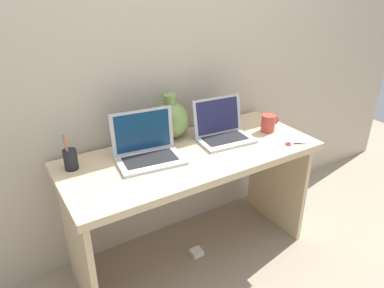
{
  "coord_description": "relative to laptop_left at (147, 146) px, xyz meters",
  "views": [
    {
      "loc": [
        -0.91,
        -1.49,
        1.62
      ],
      "look_at": [
        0.0,
        0.0,
        0.77
      ],
      "focal_mm": 33.96,
      "sensor_mm": 36.0,
      "label": 1
    }
  ],
  "objects": [
    {
      "name": "ground_plane",
      "position": [
        0.23,
        -0.08,
        -0.78
      ],
      "size": [
        6.0,
        6.0,
        0.0
      ],
      "primitive_type": "plane",
      "color": "gray"
    },
    {
      "name": "back_wall",
      "position": [
        0.23,
        0.26,
        0.42
      ],
      "size": [
        4.4,
        0.04,
        2.4
      ],
      "primitive_type": "cube",
      "color": "#BCAD99",
      "rests_on": "ground"
    },
    {
      "name": "desk",
      "position": [
        0.23,
        -0.08,
        -0.22
      ],
      "size": [
        1.41,
        0.6,
        0.72
      ],
      "color": "#D1B78C",
      "rests_on": "ground"
    },
    {
      "name": "laptop_left",
      "position": [
        0.0,
        0.0,
        0.0
      ],
      "size": [
        0.36,
        0.27,
        0.24
      ],
      "color": "#B2B2B7",
      "rests_on": "desk"
    },
    {
      "name": "laptop_right",
      "position": [
        0.47,
        -0.01,
        -0.0
      ],
      "size": [
        0.33,
        0.26,
        0.23
      ],
      "color": "#B2B2B7",
      "rests_on": "desk"
    },
    {
      "name": "green_vase",
      "position": [
        0.23,
        0.16,
        0.04
      ],
      "size": [
        0.22,
        0.22,
        0.26
      ],
      "color": "#75934C",
      "rests_on": "desk"
    },
    {
      "name": "coffee_mug",
      "position": [
        0.78,
        -0.08,
        -0.01
      ],
      "size": [
        0.13,
        0.08,
        0.1
      ],
      "color": "#B23D33",
      "rests_on": "desk"
    },
    {
      "name": "pen_cup",
      "position": [
        -0.37,
        0.09,
        -0.01
      ],
      "size": [
        0.07,
        0.07,
        0.19
      ],
      "color": "black",
      "rests_on": "desk"
    },
    {
      "name": "scissors",
      "position": [
        0.77,
        -0.29,
        -0.06
      ],
      "size": [
        0.14,
        0.09,
        0.01
      ],
      "color": "#B7B7BC",
      "rests_on": "desk"
    },
    {
      "name": "power_brick",
      "position": [
        0.25,
        -0.09,
        -0.77
      ],
      "size": [
        0.07,
        0.07,
        0.03
      ],
      "primitive_type": "cube",
      "color": "white",
      "rests_on": "ground"
    }
  ]
}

